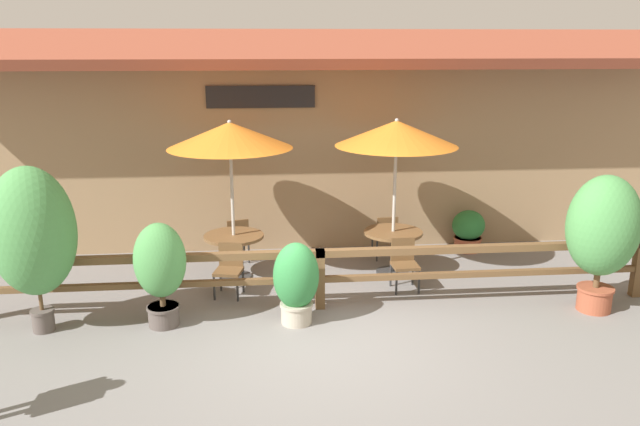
{
  "coord_description": "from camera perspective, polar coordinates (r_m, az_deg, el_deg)",
  "views": [
    {
      "loc": [
        -0.84,
        -7.85,
        3.97
      ],
      "look_at": [
        0.05,
        1.57,
        1.39
      ],
      "focal_mm": 35.0,
      "sensor_mm": 36.0,
      "label": 1
    }
  ],
  "objects": [
    {
      "name": "chair_middle_wallside",
      "position": [
        11.83,
        6.01,
        -1.99
      ],
      "size": [
        0.45,
        0.45,
        0.85
      ],
      "rotation": [
        0.0,
        0.0,
        3.2
      ],
      "color": "brown",
      "rests_on": "ground"
    },
    {
      "name": "potted_plant_corner_fern",
      "position": [
        10.18,
        24.44,
        -1.46
      ],
      "size": [
        1.08,
        0.97,
        2.12
      ],
      "color": "#9E4C33",
      "rests_on": "ground"
    },
    {
      "name": "potted_plant_entrance_palm",
      "position": [
        9.06,
        -2.19,
        -6.27
      ],
      "size": [
        0.67,
        0.6,
        1.23
      ],
      "color": "#B7AD99",
      "rests_on": "ground"
    },
    {
      "name": "dining_table_near",
      "position": [
        10.9,
        -7.87,
        -2.75
      ],
      "size": [
        1.03,
        1.03,
        0.78
      ],
      "color": "brown",
      "rests_on": "ground"
    },
    {
      "name": "chair_middle_streetside",
      "position": [
        10.44,
        7.71,
        -4.42
      ],
      "size": [
        0.44,
        0.44,
        0.85
      ],
      "rotation": [
        0.0,
        0.0,
        0.04
      ],
      "color": "brown",
      "rests_on": "ground"
    },
    {
      "name": "dining_table_middle",
      "position": [
        11.08,
        6.69,
        -2.41
      ],
      "size": [
        1.03,
        1.03,
        0.78
      ],
      "color": "brown",
      "rests_on": "ground"
    },
    {
      "name": "building_facade",
      "position": [
        12.12,
        -1.37,
        6.71
      ],
      "size": [
        14.28,
        1.49,
        4.23
      ],
      "color": "#997A56",
      "rests_on": "ground"
    },
    {
      "name": "potted_plant_tall_tropical",
      "position": [
        9.16,
        -14.4,
        -4.77
      ],
      "size": [
        0.74,
        0.66,
        1.55
      ],
      "color": "#564C47",
      "rests_on": "ground"
    },
    {
      "name": "chair_near_wallside",
      "position": [
        11.69,
        -7.62,
        -2.26
      ],
      "size": [
        0.51,
        0.51,
        0.85
      ],
      "rotation": [
        0.0,
        0.0,
        3.4
      ],
      "color": "brown",
      "rests_on": "ground"
    },
    {
      "name": "patio_railing",
      "position": [
        9.52,
        0.0,
        -4.84
      ],
      "size": [
        10.4,
        0.14,
        0.95
      ],
      "color": "brown",
      "rests_on": "ground"
    },
    {
      "name": "potted_plant_broad_leaf",
      "position": [
        12.59,
        13.4,
        -1.52
      ],
      "size": [
        0.64,
        0.58,
        0.81
      ],
      "color": "#9E4C33",
      "rests_on": "ground"
    },
    {
      "name": "patio_umbrella_near",
      "position": [
        10.47,
        -8.24,
        7.04
      ],
      "size": [
        2.09,
        2.09,
        2.75
      ],
      "color": "#B7B2A8",
      "rests_on": "ground"
    },
    {
      "name": "ground_plane",
      "position": [
        8.84,
        0.66,
        -11.42
      ],
      "size": [
        60.0,
        60.0,
        0.0
      ],
      "primitive_type": "plane",
      "color": "slate"
    },
    {
      "name": "patio_umbrella_middle",
      "position": [
        10.66,
        7.0,
        7.23
      ],
      "size": [
        2.09,
        2.09,
        2.75
      ],
      "color": "#B7B2A8",
      "rests_on": "ground"
    },
    {
      "name": "potted_plant_small_flowering",
      "position": [
        9.39,
        -24.83,
        -1.66
      ],
      "size": [
        1.17,
        1.06,
        2.39
      ],
      "color": "#564C47",
      "rests_on": "ground"
    },
    {
      "name": "chair_near_streetside",
      "position": [
        10.21,
        -8.29,
        -4.91
      ],
      "size": [
        0.5,
        0.5,
        0.85
      ],
      "rotation": [
        0.0,
        0.0,
        -0.21
      ],
      "color": "brown",
      "rests_on": "ground"
    }
  ]
}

